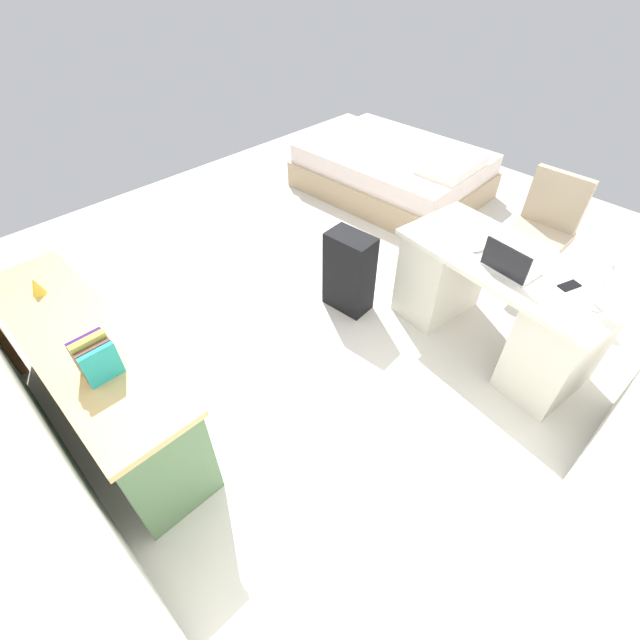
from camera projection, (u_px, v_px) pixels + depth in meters
ground_plane at (364, 287)px, 3.85m from camera, size 6.04×6.04×0.00m
desk at (496, 302)px, 3.12m from camera, size 1.51×0.84×0.74m
office_chair at (536, 239)px, 3.63m from camera, size 0.52×0.52×0.94m
credenza at (98, 379)px, 2.65m from camera, size 1.80×0.48×0.73m
bed at (394, 171)px, 4.93m from camera, size 1.96×1.48×0.58m
suitcase_black at (349, 272)px, 3.46m from camera, size 0.38×0.25×0.66m
laptop at (509, 265)px, 2.75m from camera, size 0.34×0.26×0.21m
computer_mouse at (478, 248)px, 2.95m from camera, size 0.07×0.11×0.03m
cell_phone_near_laptop at (569, 286)px, 2.68m from camera, size 0.11×0.15×0.01m
desk_lamp at (605, 267)px, 2.40m from camera, size 0.16×0.11×0.34m
book_row at (96, 358)px, 2.15m from camera, size 0.15×0.17×0.22m
figurine_small at (36, 287)px, 2.62m from camera, size 0.08×0.08×0.11m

